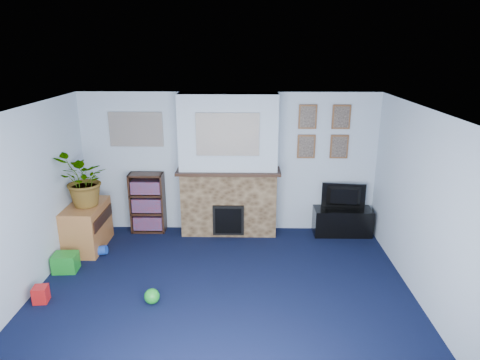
{
  "coord_description": "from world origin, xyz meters",
  "views": [
    {
      "loc": [
        0.32,
        -4.79,
        3.13
      ],
      "look_at": [
        0.21,
        0.92,
        1.32
      ],
      "focal_mm": 32.0,
      "sensor_mm": 36.0,
      "label": 1
    }
  ],
  "objects_px": {
    "television": "(344,197)",
    "bookshelf": "(148,204)",
    "tv_stand": "(342,222)",
    "sideboard": "(87,227)"
  },
  "relations": [
    {
      "from": "tv_stand",
      "to": "sideboard",
      "type": "xyz_separation_m",
      "value": [
        -4.19,
        -0.58,
        0.12
      ]
    },
    {
      "from": "television",
      "to": "bookshelf",
      "type": "height_order",
      "value": "bookshelf"
    },
    {
      "from": "tv_stand",
      "to": "bookshelf",
      "type": "height_order",
      "value": "bookshelf"
    },
    {
      "from": "tv_stand",
      "to": "television",
      "type": "distance_m",
      "value": 0.45
    },
    {
      "from": "tv_stand",
      "to": "bookshelf",
      "type": "relative_size",
      "value": 0.93
    },
    {
      "from": "bookshelf",
      "to": "television",
      "type": "bearing_deg",
      "value": -0.96
    },
    {
      "from": "television",
      "to": "sideboard",
      "type": "distance_m",
      "value": 4.25
    },
    {
      "from": "tv_stand",
      "to": "bookshelf",
      "type": "xyz_separation_m",
      "value": [
        -3.36,
        0.08,
        0.28
      ]
    },
    {
      "from": "television",
      "to": "sideboard",
      "type": "xyz_separation_m",
      "value": [
        -4.19,
        -0.6,
        -0.32
      ]
    },
    {
      "from": "bookshelf",
      "to": "tv_stand",
      "type": "bearing_deg",
      "value": -1.3
    }
  ]
}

